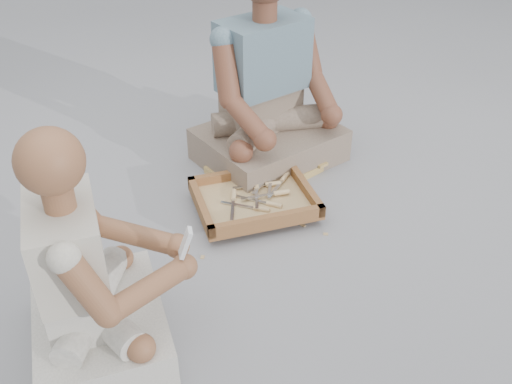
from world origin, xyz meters
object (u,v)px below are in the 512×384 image
object	(u,v)px
carved_panel	(271,165)
tool_tray	(254,200)
craftsman	(89,281)
companion	(268,98)

from	to	relation	value
carved_panel	tool_tray	xyz separation A→B (m)	(-0.20, -0.30, 0.04)
tool_tray	craftsman	bearing A→B (deg)	-144.42
carved_panel	tool_tray	bearing A→B (deg)	-123.69
craftsman	companion	distance (m)	1.33
carved_panel	craftsman	distance (m)	1.27
carved_panel	craftsman	xyz separation A→B (m)	(-0.93, -0.82, 0.26)
tool_tray	companion	world-z (taller)	companion
carved_panel	craftsman	bearing A→B (deg)	-138.53
tool_tray	carved_panel	bearing A→B (deg)	56.31
tool_tray	companion	bearing A→B (deg)	61.85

